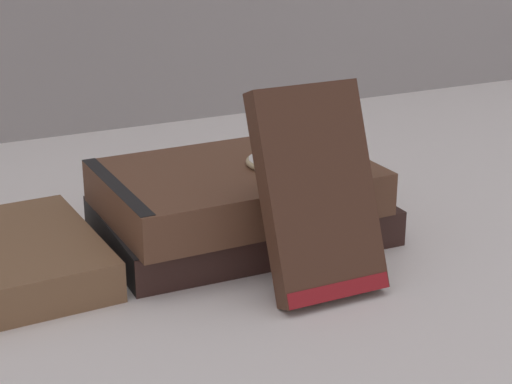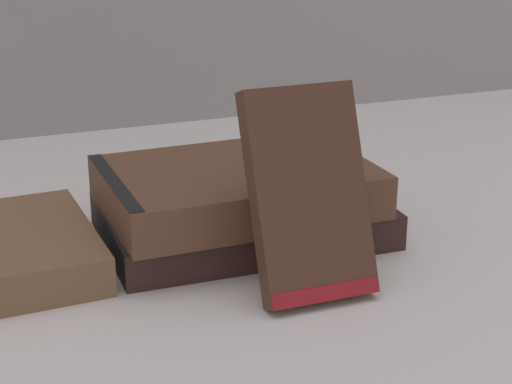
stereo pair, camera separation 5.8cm
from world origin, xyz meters
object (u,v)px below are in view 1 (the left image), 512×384
object	(u,v)px
book_flat_bottom	(235,221)
book_leaning_front	(319,199)
pocket_watch	(278,161)
book_flat_top	(231,189)

from	to	relation	value
book_flat_bottom	book_leaning_front	bearing A→B (deg)	-81.26
book_leaning_front	pocket_watch	bearing A→B (deg)	79.54
book_flat_bottom	book_flat_top	distance (m)	0.04
pocket_watch	book_flat_top	bearing A→B (deg)	168.60
book_flat_bottom	book_flat_top	bearing A→B (deg)	-132.15
book_flat_bottom	book_leaning_front	distance (m)	0.13
book_leaning_front	pocket_watch	xyz separation A→B (m)	(0.02, 0.10, -0.00)
book_leaning_front	pocket_watch	size ratio (longest dim) A/B	2.63
book_flat_bottom	pocket_watch	world-z (taller)	pocket_watch
book_flat_top	pocket_watch	size ratio (longest dim) A/B	3.82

